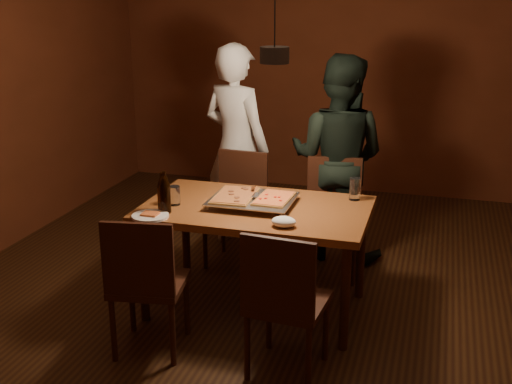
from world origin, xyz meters
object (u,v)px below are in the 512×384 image
(chair_near_right, at_px, (283,292))
(pizza_tray, at_px, (253,202))
(beer_bottle_b, at_px, (165,192))
(diner_dark, at_px, (338,158))
(dining_table, at_px, (256,217))
(chair_near_left, at_px, (144,274))
(beer_bottle_a, at_px, (162,192))
(chair_far_right, at_px, (333,206))
(diner_white, at_px, (236,147))
(chair_far_left, at_px, (238,197))
(plate_slice, at_px, (150,216))
(pendant_lamp, at_px, (275,53))

(chair_near_right, relative_size, pizza_tray, 0.88)
(beer_bottle_b, height_order, diner_dark, diner_dark)
(diner_dark, bearing_deg, dining_table, 79.88)
(chair_near_left, distance_m, beer_bottle_a, 0.62)
(chair_far_right, bearing_deg, pizza_tray, 54.62)
(dining_table, bearing_deg, diner_white, 114.12)
(pizza_tray, bearing_deg, dining_table, -37.98)
(chair_near_right, bearing_deg, chair_far_right, 94.53)
(beer_bottle_b, distance_m, diner_dark, 1.65)
(chair_far_right, xyz_separation_m, beer_bottle_b, (-0.92, -1.06, 0.35))
(chair_far_left, distance_m, plate_slice, 1.21)
(dining_table, distance_m, chair_far_left, 0.87)
(chair_far_left, bearing_deg, dining_table, 120.07)
(dining_table, relative_size, diner_dark, 0.90)
(chair_near_right, xyz_separation_m, beer_bottle_b, (-0.91, 0.48, 0.35))
(chair_near_right, height_order, beer_bottle_b, beer_bottle_b)
(plate_slice, relative_size, diner_white, 0.14)
(beer_bottle_a, xyz_separation_m, diner_dark, (0.92, 1.36, -0.05))
(chair_near_left, distance_m, chair_near_right, 0.84)
(beer_bottle_a, bearing_deg, chair_near_left, -79.17)
(chair_far_left, bearing_deg, chair_far_right, -175.25)
(chair_near_left, xyz_separation_m, beer_bottle_a, (-0.10, 0.51, 0.34))
(beer_bottle_a, bearing_deg, chair_near_right, -28.50)
(dining_table, xyz_separation_m, chair_near_left, (-0.46, -0.76, -0.14))
(chair_near_right, xyz_separation_m, pizza_tray, (-0.41, 0.78, 0.24))
(beer_bottle_a, height_order, pendant_lamp, pendant_lamp)
(chair_far_right, distance_m, diner_dark, 0.44)
(dining_table, height_order, beer_bottle_a, beer_bottle_a)
(chair_near_right, bearing_deg, chair_far_left, 121.02)
(chair_far_right, bearing_deg, dining_table, 56.90)
(dining_table, relative_size, pizza_tray, 2.73)
(chair_near_left, xyz_separation_m, beer_bottle_b, (-0.07, 0.48, 0.35))
(chair_far_right, height_order, pizza_tray, chair_far_right)
(chair_near_left, distance_m, pendant_lamp, 1.54)
(beer_bottle_a, bearing_deg, chair_far_right, 47.50)
(pizza_tray, xyz_separation_m, diner_dark, (0.39, 1.08, 0.06))
(diner_dark, height_order, pendant_lamp, pendant_lamp)
(plate_slice, bearing_deg, pizza_tray, 36.56)
(chair_far_right, height_order, pendant_lamp, pendant_lamp)
(pendant_lamp, bearing_deg, chair_near_right, -70.74)
(dining_table, height_order, chair_near_right, chair_near_right)
(chair_far_right, distance_m, beer_bottle_b, 1.45)
(dining_table, height_order, plate_slice, plate_slice)
(chair_near_left, bearing_deg, chair_far_left, 77.62)
(chair_near_left, xyz_separation_m, plate_slice, (-0.12, 0.37, 0.22))
(beer_bottle_a, height_order, diner_dark, diner_dark)
(chair_near_left, xyz_separation_m, chair_near_right, (0.84, -0.00, 0.00))
(chair_far_right, bearing_deg, beer_bottle_a, 41.00)
(dining_table, height_order, diner_white, diner_white)
(diner_white, height_order, diner_dark, diner_white)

